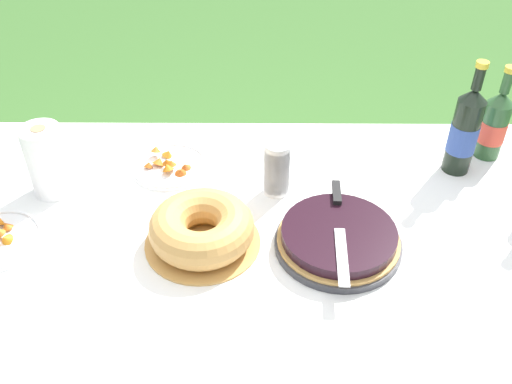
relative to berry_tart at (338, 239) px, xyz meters
The scene contains 10 objects.
garden_table 0.25m from the berry_tart, 167.06° to the left, with size 1.83×1.07×0.71m.
tablecloth 0.23m from the berry_tart, 167.06° to the left, with size 1.84×1.08×0.10m.
berry_tart is the anchor object (origin of this frame).
serving_knife 0.05m from the berry_tart, 87.18° to the left, with size 0.04×0.38×0.01m.
bundt_cake 0.34m from the berry_tart, behind, with size 0.30×0.30×0.10m.
cup_stack 0.28m from the berry_tart, 123.89° to the left, with size 0.07×0.07×0.16m.
cider_bottle_green 0.66m from the berry_tart, 39.48° to the left, with size 0.08×0.08×0.30m.
juice_bottle_red 0.52m from the berry_tart, 41.12° to the left, with size 0.08×0.08×0.35m.
snack_plate_near 0.58m from the berry_tart, 144.45° to the left, with size 0.23×0.23×0.05m.
paper_towel_roll 0.82m from the berry_tart, 163.91° to the left, with size 0.11×0.11×0.21m.
Camera 1 is at (0.02, -1.10, 1.73)m, focal length 40.00 mm.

